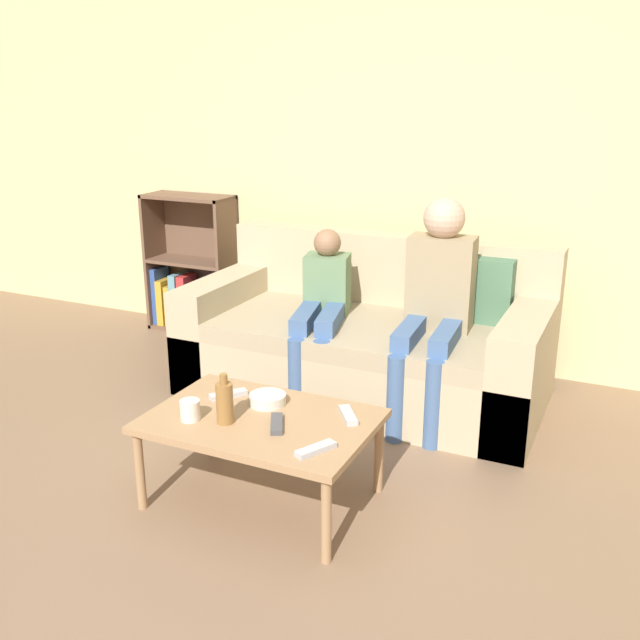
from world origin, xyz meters
name	(u,v)px	position (x,y,z in m)	size (l,w,h in m)	color
ground_plane	(200,577)	(0.00, 0.00, 0.00)	(22.00, 22.00, 0.00)	#84664C
wall_back	(423,156)	(0.00, 2.54, 1.30)	(12.00, 0.06, 2.60)	beige
couch	(367,344)	(-0.07, 1.83, 0.29)	(2.02, 0.97, 0.87)	tan
bookshelf	(192,280)	(-1.66, 2.38, 0.37)	(0.65, 0.28, 0.99)	brown
coffee_table	(261,426)	(-0.05, 0.55, 0.35)	(0.94, 0.63, 0.39)	#A87F56
person_adult	(437,292)	(0.35, 1.73, 0.68)	(0.36, 0.68, 1.16)	#476693
person_child	(322,305)	(-0.29, 1.68, 0.54)	(0.39, 0.69, 0.94)	#476693
cup_near	(190,410)	(-0.30, 0.42, 0.43)	(0.08, 0.08, 0.09)	silver
tv_remote_0	(277,424)	(0.05, 0.51, 0.40)	(0.12, 0.17, 0.02)	#47474C
tv_remote_1	(228,395)	(-0.28, 0.68, 0.40)	(0.14, 0.16, 0.02)	#B7B7BC
tv_remote_2	(316,449)	(0.29, 0.39, 0.40)	(0.12, 0.17, 0.02)	#B7B7BC
tv_remote_3	(348,415)	(0.28, 0.71, 0.40)	(0.14, 0.17, 0.02)	#B7B7BC
snack_bowl	(268,399)	(-0.09, 0.69, 0.41)	(0.16, 0.16, 0.05)	beige
bottle	(225,402)	(-0.16, 0.46, 0.48)	(0.07, 0.07, 0.21)	olive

